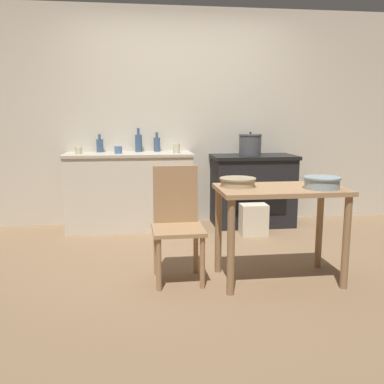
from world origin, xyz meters
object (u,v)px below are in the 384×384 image
object	(u,v)px
mixing_bowl_small	(238,182)
cup_center	(118,150)
bottle_far_left	(139,143)
cup_center_left	(79,151)
flour_sack	(254,220)
stock_pot	(250,144)
stove	(252,190)
work_table	(280,204)
chair	(177,221)
cup_center_right	(177,148)
bottle_left	(100,145)
bottle_mid_left	(157,144)
mixing_bowl_large	(322,182)

from	to	relation	value
mixing_bowl_small	cup_center	world-z (taller)	cup_center
bottle_far_left	cup_center_left	xyz separation A→B (m)	(-0.67, -0.21, -0.07)
flour_sack	stock_pot	size ratio (longest dim) A/B	1.25
stove	cup_center	bearing A→B (deg)	-179.24
work_table	chair	distance (m)	0.82
stove	mixing_bowl_small	xyz separation A→B (m)	(-0.59, -1.68, 0.37)
chair	flour_sack	bearing A→B (deg)	50.03
stock_pot	cup_center	bearing A→B (deg)	-177.86
cup_center_left	cup_center_right	size ratio (longest dim) A/B	0.75
chair	bottle_left	xyz separation A→B (m)	(-0.73, 1.81, 0.48)
bottle_left	bottle_mid_left	bearing A→B (deg)	-0.08
cup_center_right	work_table	bearing A→B (deg)	-69.72
mixing_bowl_small	cup_center_left	size ratio (longest dim) A/B	3.72
work_table	cup_center_right	bearing A→B (deg)	110.28
flour_sack	cup_center_right	size ratio (longest dim) A/B	3.34
mixing_bowl_large	bottle_mid_left	xyz separation A→B (m)	(-1.14, 2.06, 0.17)
stock_pot	bottle_far_left	bearing A→B (deg)	173.76
chair	cup_center_left	world-z (taller)	cup_center_left
work_table	bottle_far_left	distance (m)	2.25
cup_center_left	bottle_left	bearing A→B (deg)	46.04
stove	cup_center_right	bearing A→B (deg)	-178.09
mixing_bowl_large	cup_center	xyz separation A→B (m)	(-1.59, 1.84, 0.12)
chair	bottle_far_left	xyz separation A→B (m)	(-0.28, 1.80, 0.51)
bottle_far_left	cup_center_left	bearing A→B (deg)	-162.33
stove	mixing_bowl_small	world-z (taller)	stove
flour_sack	bottle_left	distance (m)	1.97
work_table	bottle_far_left	world-z (taller)	bottle_far_left
chair	mixing_bowl_small	xyz separation A→B (m)	(0.47, -0.06, 0.31)
stove	chair	distance (m)	1.94
bottle_far_left	cup_center_right	world-z (taller)	bottle_far_left
chair	cup_center_left	size ratio (longest dim) A/B	11.80
chair	bottle_far_left	world-z (taller)	bottle_far_left
flour_sack	mixing_bowl_small	xyz separation A→B (m)	(-0.49, -1.23, 0.62)
work_table	bottle_far_left	xyz separation A→B (m)	(-1.07, 1.95, 0.37)
work_table	stove	bearing A→B (deg)	81.21
stock_pot	mixing_bowl_small	bearing A→B (deg)	-108.14
work_table	cup_center	bearing A→B (deg)	126.72
work_table	stock_pot	xyz separation A→B (m)	(0.24, 1.80, 0.35)
chair	mixing_bowl_small	distance (m)	0.57
cup_center_right	flour_sack	bearing A→B (deg)	-27.59
mixing_bowl_small	bottle_mid_left	bearing A→B (deg)	105.88
bottle_far_left	cup_center	world-z (taller)	bottle_far_left
stove	mixing_bowl_large	bearing A→B (deg)	-89.55
flour_sack	mixing_bowl_small	size ratio (longest dim) A/B	1.20
stock_pot	mixing_bowl_large	bearing A→B (deg)	-88.61
cup_center_left	mixing_bowl_large	bearing A→B (deg)	-42.18
work_table	mixing_bowl_large	bearing A→B (deg)	-19.26
mixing_bowl_large	flour_sack	bearing A→B (deg)	94.91
work_table	mixing_bowl_small	size ratio (longest dim) A/B	3.44
stock_pot	stove	bearing A→B (deg)	-49.27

